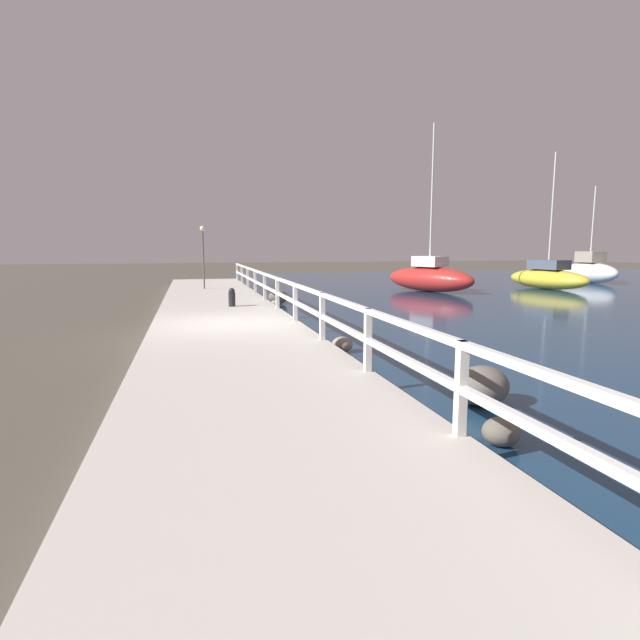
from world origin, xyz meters
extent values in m
plane|color=#4C473D|center=(0.00, 0.00, 0.00)|extent=(120.00, 120.00, 0.00)
cube|color=beige|center=(0.00, 0.00, 0.17)|extent=(3.65, 36.00, 0.33)
cube|color=white|center=(1.72, -8.10, 0.82)|extent=(0.10, 0.10, 0.97)
cube|color=white|center=(1.72, -5.40, 0.82)|extent=(0.10, 0.10, 0.97)
cube|color=white|center=(1.72, -2.70, 0.82)|extent=(0.10, 0.10, 0.97)
cube|color=white|center=(1.72, 0.00, 0.82)|extent=(0.10, 0.10, 0.97)
cube|color=white|center=(1.72, 2.70, 0.82)|extent=(0.10, 0.10, 0.97)
cube|color=white|center=(1.72, 5.40, 0.82)|extent=(0.10, 0.10, 0.97)
cube|color=white|center=(1.72, 8.10, 0.82)|extent=(0.10, 0.10, 0.97)
cube|color=white|center=(1.72, 10.80, 0.82)|extent=(0.10, 0.10, 0.97)
cube|color=white|center=(1.72, 13.50, 0.82)|extent=(0.10, 0.10, 0.97)
cube|color=white|center=(1.72, 16.20, 0.82)|extent=(0.10, 0.10, 0.97)
cube|color=white|center=(1.72, 0.00, 1.26)|extent=(0.09, 32.50, 0.08)
cube|color=white|center=(1.72, 0.00, 0.82)|extent=(0.09, 32.50, 0.08)
ellipsoid|color=#666056|center=(3.08, -6.38, 0.28)|extent=(0.75, 0.68, 0.56)
ellipsoid|color=gray|center=(2.16, 5.74, 0.14)|extent=(0.37, 0.33, 0.27)
ellipsoid|color=#666056|center=(2.44, 6.77, 0.28)|extent=(0.74, 0.66, 0.55)
ellipsoid|color=gray|center=(2.22, -2.49, 0.17)|extent=(0.45, 0.41, 0.34)
ellipsoid|color=#666056|center=(2.47, -7.73, 0.16)|extent=(0.43, 0.39, 0.33)
cylinder|color=black|center=(0.42, 3.67, 0.56)|extent=(0.22, 0.22, 0.45)
sphere|color=black|center=(0.42, 3.67, 0.82)|extent=(0.20, 0.20, 0.20)
cylinder|color=#514C47|center=(-0.24, 10.95, 1.63)|extent=(0.07, 0.07, 2.59)
sphere|color=beige|center=(-0.24, 10.95, 3.04)|extent=(0.23, 0.23, 0.23)
ellipsoid|color=white|center=(23.30, 13.61, 0.64)|extent=(1.65, 4.46, 1.26)
cube|color=#9E937F|center=(23.30, 13.61, 1.61)|extent=(1.11, 1.53, 0.68)
cylinder|color=silver|center=(23.30, 13.61, 3.59)|extent=(0.09, 0.09, 4.64)
ellipsoid|color=gold|center=(17.52, 10.20, 0.53)|extent=(2.38, 5.10, 1.04)
cube|color=#4C566B|center=(17.52, 10.20, 1.30)|extent=(1.41, 2.09, 0.50)
cylinder|color=silver|center=(17.52, 10.20, 4.04)|extent=(0.09, 0.09, 5.99)
ellipsoid|color=red|center=(10.71, 10.35, 0.63)|extent=(3.55, 5.35, 1.24)
cube|color=silver|center=(10.71, 10.35, 1.51)|extent=(1.61, 1.81, 0.51)
cylinder|color=silver|center=(10.71, 10.35, 4.67)|extent=(0.09, 0.09, 6.84)
camera|label=1|loc=(-0.84, -12.39, 2.21)|focal=28.00mm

